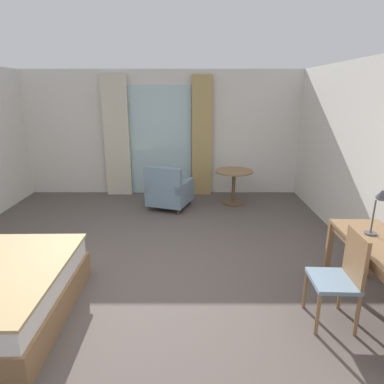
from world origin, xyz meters
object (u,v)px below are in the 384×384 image
desk_chair (341,273)px  desk_lamp (379,199)px  round_cafe_table (233,179)px  armchair_by_window (168,192)px

desk_chair → desk_lamp: desk_lamp is taller
desk_lamp → round_cafe_table: size_ratio=0.66×
armchair_by_window → round_cafe_table: size_ratio=1.30×
desk_chair → desk_lamp: 0.96m
desk_chair → armchair_by_window: size_ratio=0.98×
desk_chair → armchair_by_window: (-1.87, 3.33, -0.20)m
desk_chair → armchair_by_window: bearing=119.3°
armchair_by_window → round_cafe_table: (1.28, 0.28, 0.18)m
desk_chair → round_cafe_table: 3.66m
desk_chair → armchair_by_window: desk_chair is taller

